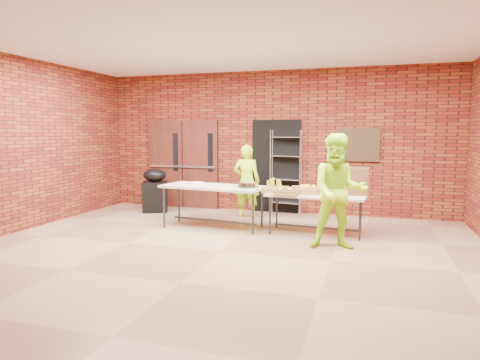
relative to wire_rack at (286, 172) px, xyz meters
name	(u,v)px	position (x,y,z in m)	size (l,w,h in m)	color
room	(221,147)	(-0.35, -3.32, 0.67)	(8.08, 7.08, 3.28)	#8C644B
double_doors	(183,164)	(-2.55, 0.12, 0.12)	(1.78, 0.12, 2.10)	#4B2115
dark_doorway	(276,166)	(-0.25, 0.14, 0.12)	(1.10, 0.06, 2.10)	black
bronze_plaque	(359,145)	(1.55, 0.13, 0.62)	(0.85, 0.04, 0.70)	#3A2617
wire_rack	(286,172)	(0.00, 0.00, 0.00)	(0.68, 0.23, 1.87)	silver
table_left	(213,189)	(-1.05, -1.79, -0.19)	(2.06, 1.07, 0.81)	#B9A98D
table_right	(316,198)	(0.89, -1.73, -0.28)	(1.80, 0.88, 0.72)	#B9A98D
basket_bananas	(275,189)	(0.14, -1.73, -0.16)	(0.44, 0.35, 0.14)	#A17C41
basket_oranges	(304,190)	(0.68, -1.70, -0.15)	(0.49, 0.38, 0.15)	#A17C41
basket_apples	(286,191)	(0.39, -1.92, -0.16)	(0.42, 0.33, 0.13)	#A17C41
muffin_tray	(248,185)	(-0.35, -1.85, -0.08)	(0.41, 0.41, 0.10)	#144B19
napkin_box	(197,184)	(-1.36, -1.84, -0.09)	(0.20, 0.13, 0.07)	white
coffee_dispenser	(358,181)	(1.59, -1.55, 0.02)	(0.37, 0.33, 0.48)	#51321C
cup_stack_front	(329,188)	(1.11, -1.81, -0.08)	(0.09, 0.09, 0.27)	white
cup_stack_mid	(344,190)	(1.38, -1.93, -0.10)	(0.08, 0.08, 0.24)	white
cup_stack_back	(329,189)	(1.12, -1.76, -0.10)	(0.08, 0.08, 0.23)	white
covered_grill	(155,190)	(-2.91, -0.64, -0.44)	(0.68, 0.64, 0.99)	black
volunteer_woman	(247,181)	(-0.72, -0.66, -0.15)	(0.57, 0.37, 1.56)	#ACF51B
volunteer_man	(339,192)	(1.34, -2.61, -0.03)	(0.88, 0.68, 1.80)	#ACF51B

